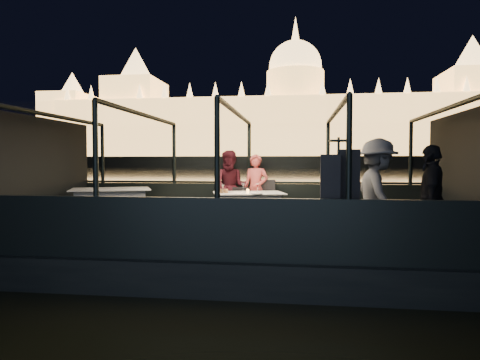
# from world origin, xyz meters

# --- Properties ---
(river_water) EXTENTS (500.00, 500.00, 0.00)m
(river_water) POSITION_xyz_m (0.00, 80.00, 0.00)
(river_water) COLOR black
(river_water) RESTS_ON ground
(boat_hull) EXTENTS (8.60, 4.40, 1.00)m
(boat_hull) POSITION_xyz_m (0.00, 0.00, 0.00)
(boat_hull) COLOR black
(boat_hull) RESTS_ON river_water
(boat_deck) EXTENTS (8.00, 4.00, 0.04)m
(boat_deck) POSITION_xyz_m (0.00, 0.00, 0.48)
(boat_deck) COLOR black
(boat_deck) RESTS_ON boat_hull
(gunwale_port) EXTENTS (8.00, 0.08, 0.90)m
(gunwale_port) POSITION_xyz_m (0.00, 2.00, 0.95)
(gunwale_port) COLOR black
(gunwale_port) RESTS_ON boat_deck
(gunwale_starboard) EXTENTS (8.00, 0.08, 0.90)m
(gunwale_starboard) POSITION_xyz_m (0.00, -2.00, 0.95)
(gunwale_starboard) COLOR black
(gunwale_starboard) RESTS_ON boat_deck
(cabin_glass_port) EXTENTS (8.00, 0.02, 1.40)m
(cabin_glass_port) POSITION_xyz_m (0.00, 2.00, 2.10)
(cabin_glass_port) COLOR #99B2B2
(cabin_glass_port) RESTS_ON gunwale_port
(cabin_glass_starboard) EXTENTS (8.00, 0.02, 1.40)m
(cabin_glass_starboard) POSITION_xyz_m (0.00, -2.00, 2.10)
(cabin_glass_starboard) COLOR #99B2B2
(cabin_glass_starboard) RESTS_ON gunwale_starboard
(cabin_roof_glass) EXTENTS (8.00, 4.00, 0.02)m
(cabin_roof_glass) POSITION_xyz_m (0.00, 0.00, 2.80)
(cabin_roof_glass) COLOR #99B2B2
(cabin_roof_glass) RESTS_ON boat_deck
(end_wall_fore) EXTENTS (0.02, 4.00, 2.30)m
(end_wall_fore) POSITION_xyz_m (-4.00, 0.00, 1.65)
(end_wall_fore) COLOR black
(end_wall_fore) RESTS_ON boat_deck
(end_wall_aft) EXTENTS (0.02, 4.00, 2.30)m
(end_wall_aft) POSITION_xyz_m (4.00, 0.00, 1.65)
(end_wall_aft) COLOR black
(end_wall_aft) RESTS_ON boat_deck
(canopy_ribs) EXTENTS (8.00, 4.00, 2.30)m
(canopy_ribs) POSITION_xyz_m (0.00, 0.00, 1.65)
(canopy_ribs) COLOR black
(canopy_ribs) RESTS_ON boat_deck
(embankment) EXTENTS (400.00, 140.00, 6.00)m
(embankment) POSITION_xyz_m (0.00, 210.00, 1.00)
(embankment) COLOR #423D33
(embankment) RESTS_ON ground
(parliament_building) EXTENTS (220.00, 32.00, 60.00)m
(parliament_building) POSITION_xyz_m (0.00, 175.00, 29.00)
(parliament_building) COLOR #F2D18C
(parliament_building) RESTS_ON embankment
(dining_table_central) EXTENTS (1.65, 1.36, 0.77)m
(dining_table_central) POSITION_xyz_m (0.10, 0.99, 0.89)
(dining_table_central) COLOR white
(dining_table_central) RESTS_ON boat_deck
(dining_table_aft) EXTENTS (1.93, 1.69, 0.85)m
(dining_table_aft) POSITION_xyz_m (-2.78, 0.65, 0.89)
(dining_table_aft) COLOR silver
(dining_table_aft) RESTS_ON boat_deck
(chair_port_left) EXTENTS (0.41, 0.41, 0.83)m
(chair_port_left) POSITION_xyz_m (-0.14, 1.44, 0.95)
(chair_port_left) COLOR black
(chair_port_left) RESTS_ON boat_deck
(chair_port_right) EXTENTS (0.52, 0.52, 0.99)m
(chair_port_right) POSITION_xyz_m (0.40, 1.49, 0.95)
(chair_port_right) COLOR black
(chair_port_right) RESTS_ON boat_deck
(coat_stand) EXTENTS (0.58, 0.52, 1.75)m
(coat_stand) POSITION_xyz_m (1.69, -1.75, 1.40)
(coat_stand) COLOR black
(coat_stand) RESTS_ON boat_deck
(person_woman_coral) EXTENTS (0.62, 0.47, 1.58)m
(person_woman_coral) POSITION_xyz_m (0.19, 1.71, 1.25)
(person_woman_coral) COLOR #D6534E
(person_woman_coral) RESTS_ON boat_deck
(person_man_maroon) EXTENTS (0.81, 0.63, 1.67)m
(person_man_maroon) POSITION_xyz_m (-0.38, 1.71, 1.25)
(person_man_maroon) COLOR #3F111A
(person_man_maroon) RESTS_ON boat_deck
(passenger_stripe) EXTENTS (0.82, 1.24, 1.77)m
(passenger_stripe) POSITION_xyz_m (2.36, -0.97, 1.35)
(passenger_stripe) COLOR silver
(passenger_stripe) RESTS_ON boat_deck
(passenger_dark) EXTENTS (0.70, 1.06, 1.67)m
(passenger_dark) POSITION_xyz_m (3.13, -1.11, 1.35)
(passenger_dark) COLOR black
(passenger_dark) RESTS_ON boat_deck
(wine_bottle) EXTENTS (0.07, 0.07, 0.27)m
(wine_bottle) POSITION_xyz_m (-0.50, 0.71, 1.42)
(wine_bottle) COLOR #123318
(wine_bottle) RESTS_ON dining_table_central
(bread_basket) EXTENTS (0.24, 0.24, 0.08)m
(bread_basket) POSITION_xyz_m (-0.40, 0.78, 1.31)
(bread_basket) COLOR brown
(bread_basket) RESTS_ON dining_table_central
(amber_candle) EXTENTS (0.06, 0.06, 0.08)m
(amber_candle) POSITION_xyz_m (0.11, 0.81, 1.31)
(amber_candle) COLOR #FFAA3F
(amber_candle) RESTS_ON dining_table_central
(plate_near) EXTENTS (0.29, 0.29, 0.01)m
(plate_near) POSITION_xyz_m (0.32, 0.57, 1.27)
(plate_near) COLOR silver
(plate_near) RESTS_ON dining_table_central
(plate_far) EXTENTS (0.31, 0.31, 0.02)m
(plate_far) POSITION_xyz_m (-0.26, 0.99, 1.27)
(plate_far) COLOR white
(plate_far) RESTS_ON dining_table_central
(wine_glass_white) EXTENTS (0.08, 0.08, 0.19)m
(wine_glass_white) POSITION_xyz_m (-0.38, 0.60, 1.36)
(wine_glass_white) COLOR white
(wine_glass_white) RESTS_ON dining_table_central
(wine_glass_red) EXTENTS (0.07, 0.07, 0.19)m
(wine_glass_red) POSITION_xyz_m (0.29, 0.96, 1.36)
(wine_glass_red) COLOR silver
(wine_glass_red) RESTS_ON dining_table_central
(wine_glass_empty) EXTENTS (0.08, 0.08, 0.21)m
(wine_glass_empty) POSITION_xyz_m (0.03, 0.66, 1.36)
(wine_glass_empty) COLOR silver
(wine_glass_empty) RESTS_ON dining_table_central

